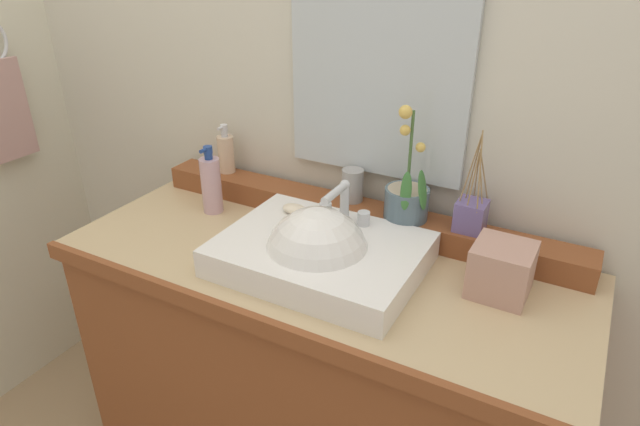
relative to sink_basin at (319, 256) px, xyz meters
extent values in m
cube|color=beige|center=(-0.02, 0.42, 0.38)|extent=(3.29, 0.20, 2.53)
cube|color=brown|center=(-0.02, 0.04, -0.48)|extent=(1.31, 0.52, 0.81)
cube|color=tan|center=(-0.02, 0.04, -0.05)|extent=(1.34, 0.55, 0.04)
cube|color=brown|center=(-0.02, -0.23, -0.05)|extent=(1.34, 0.02, 0.04)
cube|color=brown|center=(-0.02, 0.25, 0.00)|extent=(1.26, 0.10, 0.07)
cube|color=white|center=(0.00, 0.01, 0.00)|extent=(0.48, 0.37, 0.07)
sphere|color=white|center=(0.00, -0.01, 0.00)|extent=(0.26, 0.26, 0.26)
cylinder|color=silver|center=(0.00, 0.14, 0.09)|extent=(0.02, 0.02, 0.10)
cylinder|color=silver|center=(0.00, 0.08, 0.14)|extent=(0.02, 0.11, 0.02)
sphere|color=silver|center=(0.00, 0.14, 0.14)|extent=(0.03, 0.03, 0.03)
cylinder|color=silver|center=(-0.06, 0.14, 0.05)|extent=(0.03, 0.03, 0.04)
cylinder|color=silver|center=(0.05, 0.14, 0.05)|extent=(0.03, 0.03, 0.04)
ellipsoid|color=beige|center=(-0.13, 0.11, 0.05)|extent=(0.07, 0.04, 0.02)
cylinder|color=slate|center=(0.13, 0.24, 0.07)|extent=(0.12, 0.12, 0.08)
cylinder|color=tan|center=(0.13, 0.24, 0.11)|extent=(0.10, 0.10, 0.01)
cylinder|color=#476B38|center=(0.13, 0.24, 0.22)|extent=(0.01, 0.01, 0.21)
ellipsoid|color=#387033|center=(0.18, 0.21, 0.13)|extent=(0.04, 0.04, 0.10)
ellipsoid|color=#387033|center=(0.14, 0.19, 0.13)|extent=(0.03, 0.03, 0.10)
sphere|color=#DEB651|center=(0.15, 0.25, 0.23)|extent=(0.03, 0.03, 0.03)
sphere|color=#DEB651|center=(0.12, 0.22, 0.28)|extent=(0.03, 0.03, 0.03)
sphere|color=#DEB651|center=(0.12, 0.22, 0.32)|extent=(0.03, 0.03, 0.03)
cylinder|color=beige|center=(-0.48, 0.27, 0.09)|extent=(0.05, 0.05, 0.12)
cylinder|color=silver|center=(-0.48, 0.27, 0.16)|extent=(0.02, 0.02, 0.02)
cylinder|color=silver|center=(-0.48, 0.27, 0.17)|extent=(0.02, 0.02, 0.02)
cylinder|color=silver|center=(-0.48, 0.26, 0.18)|extent=(0.01, 0.03, 0.01)
cylinder|color=#9F9C99|center=(-0.04, 0.27, 0.08)|extent=(0.06, 0.06, 0.09)
cube|color=slate|center=(0.30, 0.25, 0.07)|extent=(0.07, 0.07, 0.08)
cylinder|color=#9E7A4C|center=(0.31, 0.25, 0.17)|extent=(0.03, 0.00, 0.14)
cylinder|color=#9E7A4C|center=(0.31, 0.27, 0.17)|extent=(0.03, 0.04, 0.15)
cylinder|color=#9E7A4C|center=(0.29, 0.27, 0.17)|extent=(0.01, 0.04, 0.14)
cylinder|color=#9E7A4C|center=(0.29, 0.26, 0.19)|extent=(0.03, 0.02, 0.18)
cylinder|color=#9E7A4C|center=(0.28, 0.25, 0.19)|extent=(0.03, 0.01, 0.19)
cylinder|color=#9E7A4C|center=(0.29, 0.24, 0.17)|extent=(0.01, 0.03, 0.14)
cylinder|color=#9E7A4C|center=(0.31, 0.24, 0.20)|extent=(0.02, 0.04, 0.20)
cylinder|color=#C9A0AC|center=(-0.43, 0.13, 0.05)|extent=(0.06, 0.06, 0.17)
cylinder|color=navy|center=(-0.43, 0.13, 0.14)|extent=(0.02, 0.02, 0.02)
cylinder|color=navy|center=(-0.43, 0.13, 0.16)|extent=(0.03, 0.03, 0.02)
cylinder|color=navy|center=(-0.43, 0.11, 0.16)|extent=(0.01, 0.03, 0.01)
cube|color=tan|center=(0.41, 0.11, 0.03)|extent=(0.13, 0.13, 0.12)
cube|color=silver|center=(0.00, 0.31, 0.42)|extent=(0.49, 0.02, 0.63)
cube|color=tan|center=(-1.22, 0.06, 0.18)|extent=(0.02, 0.16, 0.33)
camera|label=1|loc=(0.55, -1.00, 0.70)|focal=30.68mm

